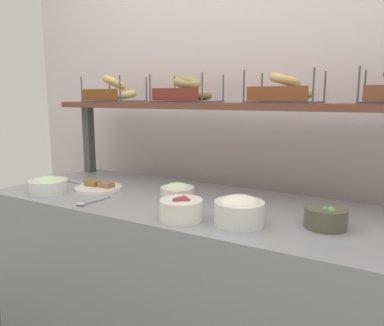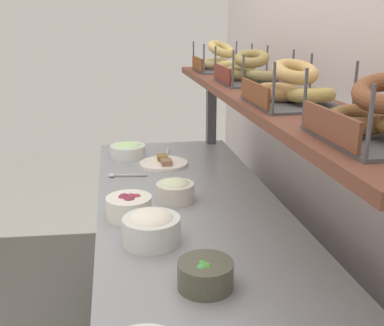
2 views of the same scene
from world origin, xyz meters
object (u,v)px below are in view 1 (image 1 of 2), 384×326
bowl_beet_salad (181,208)px  bowl_potato_salad (177,193)px  bowl_veggie_mix (326,217)px  serving_spoon_near_plate (88,202)px  bowl_cream_cheese (239,210)px  bagel_basket_plain (114,93)px  serving_spoon_by_edge (80,183)px  bagel_basket_sesame (284,93)px  bowl_scallion_spread (48,185)px  bagel_basket_everything (186,93)px  serving_plate_white (99,187)px

bowl_beet_salad → bowl_potato_salad: bearing=125.8°
bowl_veggie_mix → serving_spoon_near_plate: size_ratio=0.84×
bowl_beet_salad → serving_spoon_near_plate: bearing=-177.5°
bowl_cream_cheese → bagel_basket_plain: 1.14m
bowl_veggie_mix → serving_spoon_by_edge: 1.26m
bowl_potato_salad → bagel_basket_sesame: bearing=40.2°
bowl_scallion_spread → bowl_cream_cheese: bearing=2.1°
bagel_basket_sesame → serving_spoon_near_plate: bearing=-143.7°
serving_spoon_near_plate → bagel_basket_everything: (0.18, 0.53, 0.47)m
serving_spoon_by_edge → bowl_scallion_spread: bearing=-90.9°
bowl_potato_salad → bagel_basket_plain: 0.82m
serving_spoon_near_plate → bowl_potato_salad: bearing=31.6°
bowl_potato_salad → bowl_scallion_spread: (-0.64, -0.16, -0.01)m
serving_plate_white → bowl_cream_cheese: bearing=-9.0°
bowl_potato_salad → bowl_beet_salad: same height
bowl_cream_cheese → bagel_basket_everything: 0.79m
bowl_potato_salad → bagel_basket_plain: size_ratio=0.51×
bowl_potato_salad → bagel_basket_everything: bagel_basket_everything is taller
serving_spoon_near_plate → bagel_basket_sesame: size_ratio=0.58×
serving_spoon_near_plate → serving_spoon_by_edge: bearing=141.4°
bagel_basket_everything → bagel_basket_sesame: 0.51m
bowl_potato_salad → serving_spoon_by_edge: bearing=176.2°
bagel_basket_everything → bowl_veggie_mix: bearing=-23.6°
bowl_scallion_spread → bagel_basket_sesame: size_ratio=0.59×
serving_plate_white → bagel_basket_everything: size_ratio=0.76×
serving_spoon_near_plate → bagel_basket_plain: bagel_basket_plain is taller
bagel_basket_plain → bowl_veggie_mix: bearing=-14.5°
bowl_veggie_mix → bagel_basket_sesame: bearing=129.7°
bowl_beet_salad → serving_plate_white: size_ratio=0.69×
bowl_cream_cheese → bagel_basket_everything: bearing=137.3°
bowl_cream_cheese → bowl_beet_salad: 0.22m
bowl_scallion_spread → bowl_beet_salad: 0.77m
serving_spoon_by_edge → bagel_basket_everything: bearing=30.6°
bagel_basket_plain → bagel_basket_sesame: (0.99, -0.01, -0.00)m
bowl_potato_salad → serving_plate_white: bowl_potato_salad is taller
bowl_veggie_mix → serving_spoon_near_plate: (-0.95, -0.20, -0.03)m
bowl_cream_cheese → serving_spoon_near_plate: bearing=-173.1°
bagel_basket_everything → bagel_basket_sesame: bearing=-2.7°
bowl_beet_salad → bagel_basket_plain: 1.01m
bowl_potato_salad → bagel_basket_plain: bagel_basket_plain is taller
bowl_veggie_mix → bagel_basket_plain: bagel_basket_plain is taller
bowl_cream_cheese → serving_plate_white: 0.82m
bowl_potato_salad → serving_spoon_near_plate: bearing=-148.4°
bowl_cream_cheese → serving_spoon_by_edge: (-0.98, 0.16, -0.05)m
bowl_beet_salad → serving_spoon_by_edge: bowl_beet_salad is taller
bowl_beet_salad → serving_spoon_by_edge: (-0.77, 0.22, -0.04)m
bowl_beet_salad → bowl_veggie_mix: bearing=19.8°
bowl_potato_salad → bagel_basket_everything: size_ratio=0.48×
serving_spoon_near_plate → bagel_basket_plain: bearing=119.4°
serving_spoon_near_plate → bagel_basket_everything: bearing=71.3°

